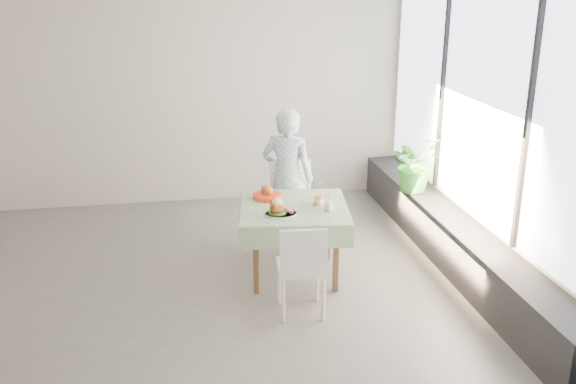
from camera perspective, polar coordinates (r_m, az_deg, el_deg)
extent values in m
plane|color=#5C5A57|center=(6.48, -9.17, -8.06)|extent=(6.00, 6.00, 0.00)
cube|color=beige|center=(8.43, -10.15, 8.27)|extent=(6.00, 0.02, 2.80)
cube|color=beige|center=(3.62, -9.21, -6.04)|extent=(6.00, 0.02, 2.80)
cube|color=beige|center=(6.70, 16.79, 5.04)|extent=(0.02, 5.00, 2.80)
cube|color=#D1E0F9|center=(6.64, 16.76, 7.13)|extent=(0.01, 4.80, 2.18)
cube|color=black|center=(6.97, 14.43, -4.20)|extent=(0.40, 4.80, 0.50)
cube|color=brown|center=(6.31, 0.53, -1.54)|extent=(1.01, 1.01, 0.04)
cube|color=silver|center=(6.30, 0.53, -1.32)|extent=(1.17, 1.17, 0.01)
cube|color=white|center=(6.98, 0.65, -1.41)|extent=(0.49, 0.49, 0.04)
cube|color=white|center=(7.09, 0.22, 1.06)|extent=(0.46, 0.08, 0.46)
cube|color=white|center=(5.72, 1.16, -6.68)|extent=(0.44, 0.44, 0.04)
cube|color=white|center=(5.46, 1.42, -5.39)|extent=(0.41, 0.07, 0.41)
imported|color=#87B4D9|center=(6.99, -0.04, 1.23)|extent=(0.68, 0.59, 1.58)
cylinder|color=white|center=(6.07, -0.64, -1.95)|extent=(0.31, 0.31, 0.02)
cylinder|color=#235816|center=(6.06, -0.97, -1.84)|extent=(0.17, 0.17, 0.02)
ellipsoid|color=#A05326|center=(6.05, -0.97, -1.41)|extent=(0.14, 0.13, 0.11)
ellipsoid|color=white|center=(6.03, -0.97, -0.97)|extent=(0.10, 0.10, 0.07)
cylinder|color=maroon|center=(6.07, 0.26, -1.74)|extent=(0.05, 0.05, 0.03)
cylinder|color=white|center=(6.30, 2.72, -0.62)|extent=(0.09, 0.09, 0.13)
cylinder|color=orange|center=(6.31, 2.72, -0.75)|extent=(0.08, 0.08, 0.10)
cylinder|color=white|center=(6.28, 2.73, -0.02)|extent=(0.10, 0.10, 0.01)
cylinder|color=yellow|center=(6.27, 2.79, 0.40)|extent=(0.01, 0.03, 0.18)
cylinder|color=white|center=(6.17, 3.65, -1.15)|extent=(0.08, 0.08, 0.12)
cylinder|color=white|center=(6.17, 3.64, -1.27)|extent=(0.07, 0.07, 0.09)
cylinder|color=white|center=(6.15, 3.66, -0.59)|extent=(0.09, 0.09, 0.01)
cylinder|color=yellow|center=(6.13, 3.72, -0.20)|extent=(0.01, 0.03, 0.17)
cylinder|color=red|center=(6.51, -1.90, -0.38)|extent=(0.29, 0.29, 0.05)
cylinder|color=white|center=(6.51, -1.90, -0.28)|extent=(0.24, 0.24, 0.02)
ellipsoid|color=#A05326|center=(6.49, -1.91, 0.12)|extent=(0.13, 0.12, 0.11)
imported|color=#33842C|center=(7.55, 11.23, 2.54)|extent=(0.76, 0.73, 0.67)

